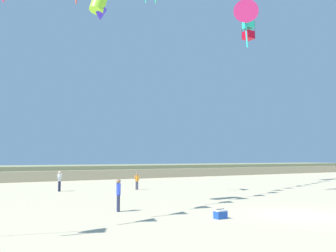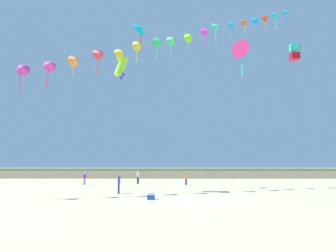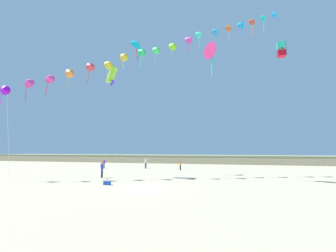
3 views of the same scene
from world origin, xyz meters
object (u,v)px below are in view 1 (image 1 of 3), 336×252
Objects in this scene: person_near_left at (137,180)px; person_far_left at (118,193)px; large_kite_high_solo at (246,13)px; person_mid_center at (60,180)px; beach_cooler at (220,214)px; large_kite_low_lead at (248,30)px.

person_far_left is at bearing -120.36° from person_near_left.
person_near_left is 13.39m from person_far_left.
person_near_left is 0.37× the size of large_kite_high_solo.
person_mid_center is (-6.49, 2.02, 0.15)m from person_near_left.
large_kite_high_solo is (5.68, -8.58, 14.00)m from person_near_left.
large_kite_high_solo reaches higher than person_far_left.
beach_cooler is at bearing -140.49° from large_kite_high_solo.
large_kite_low_lead is at bearing 5.02° from person_near_left.
person_near_left is at bearing -174.98° from large_kite_low_lead.
person_mid_center is at bearing 138.95° from large_kite_high_solo.
person_near_left is at bearing 59.64° from person_far_left.
large_kite_low_lead is (22.34, 12.92, 17.41)m from person_far_left.
beach_cooler is (3.02, -18.14, -0.80)m from person_mid_center.
large_kite_low_lead reaches higher than beach_cooler.
person_far_left is 5.69m from beach_cooler.
beach_cooler is at bearing -80.57° from person_mid_center.
person_mid_center reaches higher than person_near_left.
person_near_left is 0.67× the size of large_kite_low_lead.
person_far_left is (-0.27, -13.57, -0.01)m from person_mid_center.
beach_cooler is (3.29, -4.57, -0.80)m from person_far_left.
person_far_left is 0.78× the size of large_kite_low_lead.
person_near_left reaches higher than beach_cooler.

